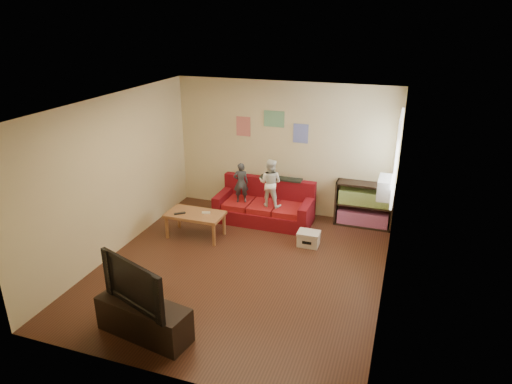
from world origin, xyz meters
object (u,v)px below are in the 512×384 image
(file_box, at_px, (309,239))
(child_a, at_px, (241,183))
(tv_stand, at_px, (144,319))
(sofa, at_px, (265,207))
(coffee_table, at_px, (195,216))
(television, at_px, (140,281))
(child_b, at_px, (270,183))
(bookshelf, at_px, (364,207))

(file_box, bearing_deg, child_a, 157.69)
(tv_stand, bearing_deg, sofa, 93.92)
(coffee_table, distance_m, television, 2.85)
(file_box, bearing_deg, sofa, 143.58)
(child_b, bearing_deg, bookshelf, -159.43)
(child_a, bearing_deg, television, 71.00)
(bookshelf, bearing_deg, file_box, -125.23)
(file_box, bearing_deg, bookshelf, 54.77)
(coffee_table, bearing_deg, sofa, 47.96)
(child_a, height_order, bookshelf, child_a)
(child_b, xyz_separation_m, coffee_table, (-1.15, -0.95, -0.47))
(sofa, xyz_separation_m, file_box, (1.07, -0.79, -0.14))
(child_a, relative_size, television, 0.71)
(television, bearing_deg, tv_stand, 0.00)
(child_a, height_order, tv_stand, child_a)
(tv_stand, xyz_separation_m, television, (0.00, 0.00, 0.57))
(television, bearing_deg, bookshelf, 82.46)
(file_box, distance_m, television, 3.48)
(coffee_table, xyz_separation_m, file_box, (2.07, 0.32, -0.27))
(child_b, xyz_separation_m, television, (-0.54, -3.70, -0.07))
(child_a, height_order, child_b, child_b)
(bookshelf, xyz_separation_m, file_box, (-0.82, -1.16, -0.26))
(child_b, relative_size, television, 0.83)
(child_b, xyz_separation_m, file_box, (0.92, -0.62, -0.74))
(file_box, bearing_deg, coffee_table, -171.15)
(child_a, bearing_deg, file_box, 137.83)
(file_box, relative_size, tv_stand, 0.30)
(child_b, height_order, bookshelf, child_b)
(sofa, xyz_separation_m, child_a, (-0.45, -0.17, 0.52))
(child_b, relative_size, file_box, 2.43)
(television, bearing_deg, child_a, 111.66)
(child_b, distance_m, television, 3.74)
(television, bearing_deg, coffee_table, 123.22)
(child_a, xyz_separation_m, file_box, (1.52, -0.62, -0.67))
(bookshelf, relative_size, file_box, 2.82)
(file_box, height_order, television, television)
(file_box, xyz_separation_m, tv_stand, (-1.47, -3.08, 0.10))
(child_a, bearing_deg, coffee_table, 39.94)
(coffee_table, bearing_deg, child_b, 39.45)
(bookshelf, bearing_deg, sofa, -168.90)
(child_b, distance_m, file_box, 1.34)
(child_b, bearing_deg, file_box, 149.37)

